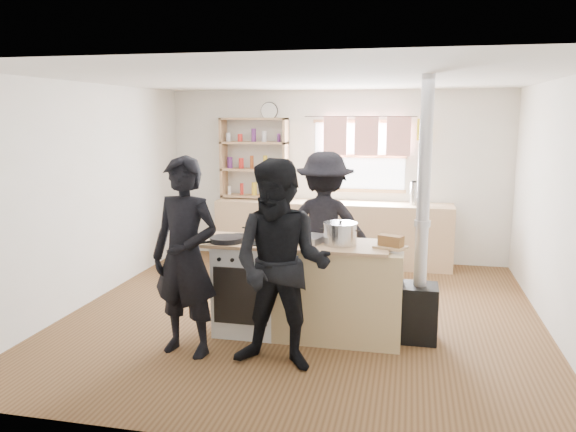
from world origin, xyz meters
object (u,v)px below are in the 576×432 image
object	(u,v)px
person_near_right	(281,266)
person_near_left	(185,257)
flue_heater	(420,275)
stockpot_counter	(340,234)
skillet_greens	(227,239)
cooking_island	(308,289)
thermos	(414,194)
roast_tray	(305,238)
bread_board	(391,243)
person_far	(324,228)
stockpot_stove	(257,230)

from	to	relation	value
person_near_right	person_near_left	bearing A→B (deg)	177.34
flue_heater	stockpot_counter	bearing A→B (deg)	-171.71
skillet_greens	cooking_island	bearing A→B (deg)	10.18
thermos	flue_heater	bearing A→B (deg)	-88.51
roast_tray	person_near_left	xyz separation A→B (m)	(-0.95, -0.70, -0.07)
cooking_island	bread_board	bearing A→B (deg)	-4.25
person_far	stockpot_counter	bearing A→B (deg)	104.98
cooking_island	roast_tray	world-z (taller)	roast_tray
person_near_left	flue_heater	bearing A→B (deg)	30.43
roast_tray	stockpot_counter	distance (m)	0.36
skillet_greens	bread_board	distance (m)	1.56
flue_heater	person_near_right	world-z (taller)	flue_heater
stockpot_stove	stockpot_counter	distance (m)	0.85
thermos	roast_tray	size ratio (longest dim) A/B	0.72
cooking_island	person_far	xyz separation A→B (m)	(0.00, 1.03, 0.40)
person_near_left	stockpot_counter	bearing A→B (deg)	36.45
skillet_greens	flue_heater	distance (m)	1.88
skillet_greens	bread_board	world-z (taller)	bread_board
bread_board	cooking_island	bearing A→B (deg)	175.75
bread_board	skillet_greens	bearing A→B (deg)	-177.04
roast_tray	stockpot_counter	size ratio (longest dim) A/B	1.37
flue_heater	person_near_left	world-z (taller)	flue_heater
flue_heater	person_far	world-z (taller)	flue_heater
skillet_greens	flue_heater	size ratio (longest dim) A/B	0.19
roast_tray	bread_board	distance (m)	0.83
person_far	cooking_island	bearing A→B (deg)	88.37
thermos	stockpot_stove	world-z (taller)	thermos
thermos	roast_tray	distance (m)	2.91
thermos	bread_board	bearing A→B (deg)	-94.20
cooking_island	roast_tray	size ratio (longest dim) A/B	4.49
stockpot_counter	cooking_island	bearing A→B (deg)	176.97
person_near_right	flue_heater	bearing A→B (deg)	40.53
thermos	person_far	world-z (taller)	person_far
stockpot_stove	person_far	size ratio (longest dim) A/B	0.13
person_near_left	person_far	distance (m)	1.95
cooking_island	person_near_left	xyz separation A→B (m)	(-0.99, -0.65, 0.43)
stockpot_stove	flue_heater	distance (m)	1.64
stockpot_counter	flue_heater	bearing A→B (deg)	8.29
stockpot_counter	person_near_right	size ratio (longest dim) A/B	0.18
skillet_greens	roast_tray	xyz separation A→B (m)	(0.74, 0.19, 0.01)
thermos	flue_heater	world-z (taller)	flue_heater
skillet_greens	stockpot_stove	world-z (taller)	stockpot_stove
thermos	bread_board	world-z (taller)	thermos
bread_board	person_near_left	distance (m)	1.87
stockpot_counter	stockpot_stove	bearing A→B (deg)	173.68
bread_board	thermos	bearing A→B (deg)	85.80
thermos	bread_board	size ratio (longest dim) A/B	0.94
cooking_island	stockpot_counter	distance (m)	0.65
roast_tray	stockpot_stove	size ratio (longest dim) A/B	1.96
flue_heater	person_far	distance (m)	1.43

